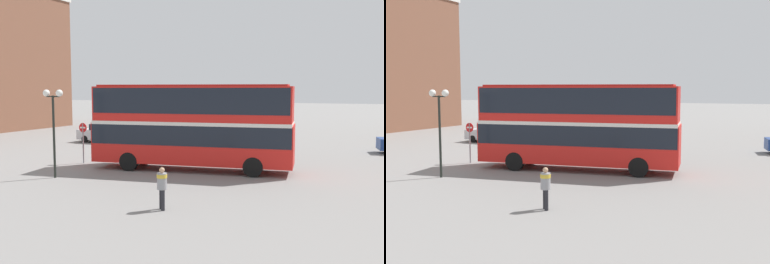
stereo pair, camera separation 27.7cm
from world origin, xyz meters
The scene contains 7 objects.
ground_plane centered at (0.00, 0.00, 0.00)m, with size 240.00×240.00×0.00m, color gray.
double_decker_bus centered at (1.82, -0.66, 2.74)m, with size 11.39×4.37×4.78m.
pedestrian_foreground centered at (4.28, -8.65, 0.99)m, with size 0.56×0.56×1.62m.
parked_car_kerb_near centered at (-3.31, 17.83, 0.81)m, with size 4.27×1.86×1.62m.
parked_car_kerb_far centered at (-10.39, 8.05, 0.80)m, with size 4.49×2.05×1.58m.
street_lamp_twin_globe centered at (-3.66, -5.57, 3.45)m, with size 1.19×0.35×4.51m.
no_entry_sign centered at (-5.20, -1.34, 1.63)m, with size 0.57×0.08×2.48m.
Camera 2 is at (12.54, -23.09, 4.56)m, focal length 42.00 mm.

